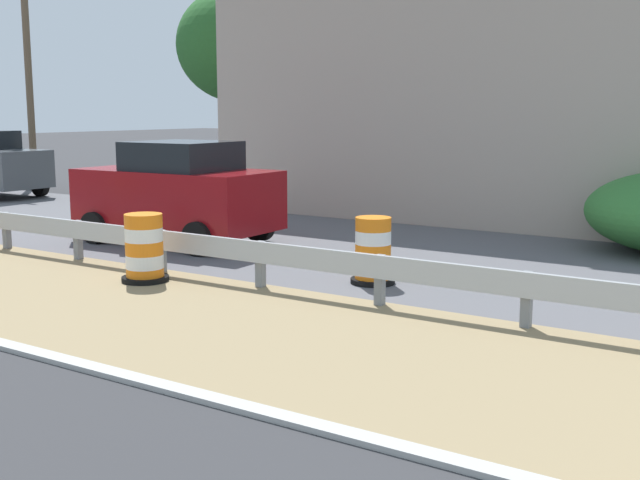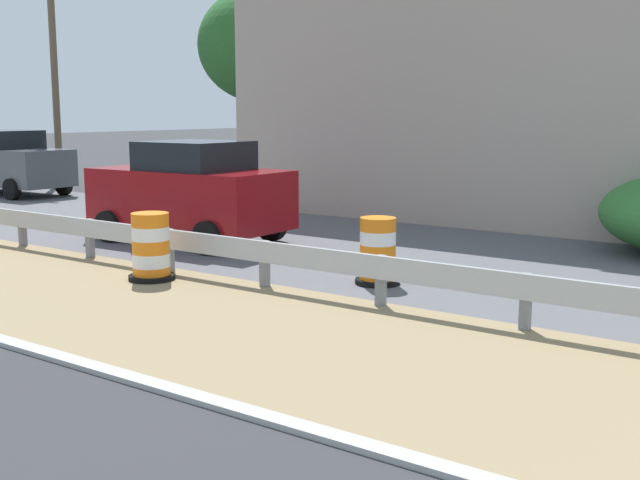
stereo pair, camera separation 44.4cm
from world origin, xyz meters
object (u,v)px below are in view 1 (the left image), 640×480
(car_lead_near_lane, at_px, (178,192))
(utility_pole_mid, at_px, (27,52))
(utility_pole_near, at_px, (511,22))
(traffic_barrel_close, at_px, (373,254))
(traffic_barrel_mid, at_px, (144,251))

(car_lead_near_lane, height_order, utility_pole_mid, utility_pole_mid)
(car_lead_near_lane, bearing_deg, utility_pole_near, -133.93)
(traffic_barrel_close, height_order, utility_pole_mid, utility_pole_mid)
(utility_pole_near, bearing_deg, car_lead_near_lane, 138.23)
(traffic_barrel_close, bearing_deg, utility_pole_mid, 67.72)
(traffic_barrel_close, bearing_deg, car_lead_near_lane, 77.20)
(traffic_barrel_close, height_order, traffic_barrel_mid, traffic_barrel_mid)
(utility_pole_mid, bearing_deg, car_lead_near_lane, -115.83)
(traffic_barrel_mid, distance_m, utility_pole_mid, 17.79)
(traffic_barrel_close, xyz_separation_m, utility_pole_mid, (7.28, 17.76, 4.13))
(traffic_barrel_close, distance_m, car_lead_near_lane, 5.31)
(traffic_barrel_mid, bearing_deg, utility_pole_near, -17.82)
(traffic_barrel_close, height_order, car_lead_near_lane, car_lead_near_lane)
(traffic_barrel_mid, xyz_separation_m, car_lead_near_lane, (2.99, 2.11, 0.54))
(traffic_barrel_mid, bearing_deg, car_lead_near_lane, 35.14)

